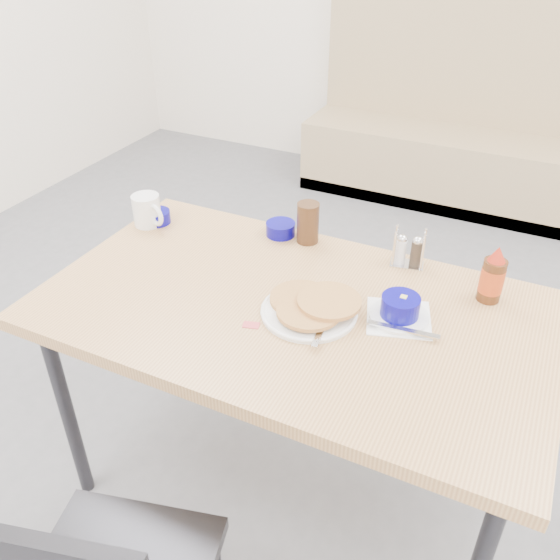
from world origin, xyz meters
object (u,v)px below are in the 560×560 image
at_px(booth_bench, 459,145).
at_px(butter_bowl, 281,229).
at_px(coffee_mug, 147,210).
at_px(condiment_caddy, 408,253).
at_px(syrup_bottle, 492,277).
at_px(pancake_plate, 311,307).
at_px(dining_table, 293,323).
at_px(creamer_bowl, 157,217).
at_px(amber_tumbler, 308,223).
at_px(grits_setting, 400,310).

distance_m(booth_bench, butter_bowl, 2.25).
relative_size(coffee_mug, butter_bowl, 1.39).
height_order(condiment_caddy, syrup_bottle, syrup_bottle).
relative_size(pancake_plate, coffee_mug, 2.02).
bearing_deg(condiment_caddy, dining_table, -134.06).
bearing_deg(creamer_bowl, butter_bowl, 14.21).
distance_m(amber_tumbler, condiment_caddy, 0.33).
distance_m(coffee_mug, amber_tumbler, 0.55).
relative_size(dining_table, amber_tumbler, 10.47).
bearing_deg(amber_tumbler, butter_bowl, 180.00).
xyz_separation_m(creamer_bowl, condiment_caddy, (0.84, 0.11, 0.02)).
relative_size(amber_tumbler, condiment_caddy, 1.13).
bearing_deg(grits_setting, syrup_bottle, 44.70).
xyz_separation_m(booth_bench, pancake_plate, (0.06, -2.55, 0.43)).
height_order(pancake_plate, creamer_bowl, pancake_plate).
xyz_separation_m(booth_bench, butter_bowl, (-0.20, -2.19, 0.43)).
bearing_deg(condiment_caddy, booth_bench, 85.14).
relative_size(booth_bench, creamer_bowl, 20.60).
bearing_deg(grits_setting, dining_table, -166.58).
relative_size(dining_table, creamer_bowl, 15.18).
bearing_deg(butter_bowl, pancake_plate, -53.46).
distance_m(dining_table, syrup_bottle, 0.56).
bearing_deg(coffee_mug, dining_table, -18.15).
xyz_separation_m(booth_bench, condiment_caddy, (0.22, -2.19, 0.45)).
bearing_deg(condiment_caddy, amber_tumbler, 169.32).
bearing_deg(syrup_bottle, condiment_caddy, 162.82).
relative_size(dining_table, grits_setting, 6.16).
bearing_deg(dining_table, butter_bowl, 120.78).
distance_m(pancake_plate, butter_bowl, 0.44).
height_order(dining_table, coffee_mug, coffee_mug).
bearing_deg(syrup_bottle, amber_tumbler, 172.37).
bearing_deg(syrup_bottle, booth_bench, 101.84).
relative_size(pancake_plate, syrup_bottle, 1.60).
bearing_deg(coffee_mug, condiment_caddy, 8.71).
height_order(coffee_mug, butter_bowl, coffee_mug).
height_order(dining_table, butter_bowl, butter_bowl).
xyz_separation_m(coffee_mug, amber_tumbler, (0.53, 0.13, 0.01)).
bearing_deg(syrup_bottle, creamer_bowl, -178.55).
xyz_separation_m(booth_bench, amber_tumbler, (-0.11, -2.19, 0.48)).
distance_m(pancake_plate, coffee_mug, 0.73).
xyz_separation_m(pancake_plate, coffee_mug, (-0.69, 0.22, 0.04)).
relative_size(coffee_mug, creamer_bowl, 1.45).
bearing_deg(butter_bowl, dining_table, -59.22).
xyz_separation_m(coffee_mug, creamer_bowl, (0.02, 0.03, -0.03)).
xyz_separation_m(booth_bench, dining_table, (0.00, -2.53, 0.35)).
relative_size(creamer_bowl, butter_bowl, 0.96).
relative_size(creamer_bowl, condiment_caddy, 0.78).
relative_size(pancake_plate, amber_tumbler, 2.03).
bearing_deg(dining_table, pancake_plate, -11.65).
relative_size(grits_setting, butter_bowl, 2.35).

